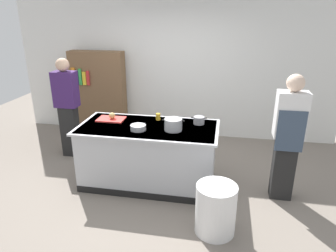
{
  "coord_description": "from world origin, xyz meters",
  "views": [
    {
      "loc": [
        1.03,
        -3.94,
        2.43
      ],
      "look_at": [
        0.25,
        0.2,
        0.85
      ],
      "focal_mm": 32.89,
      "sensor_mm": 36.0,
      "label": 1
    }
  ],
  "objects_px": {
    "stock_pot": "(173,125)",
    "trash_bin": "(216,209)",
    "mixing_bowl": "(138,127)",
    "person_chef": "(288,136)",
    "juice_cup": "(158,117)",
    "sauce_pan": "(199,120)",
    "onion": "(112,116)",
    "person_guest": "(67,106)",
    "bookshelf": "(99,93)"
  },
  "relations": [
    {
      "from": "sauce_pan",
      "to": "trash_bin",
      "type": "xyz_separation_m",
      "value": [
        0.32,
        -1.17,
        -0.65
      ]
    },
    {
      "from": "stock_pot",
      "to": "person_guest",
      "type": "bearing_deg",
      "value": 158.85
    },
    {
      "from": "sauce_pan",
      "to": "trash_bin",
      "type": "bearing_deg",
      "value": -74.65
    },
    {
      "from": "stock_pot",
      "to": "juice_cup",
      "type": "distance_m",
      "value": 0.48
    },
    {
      "from": "sauce_pan",
      "to": "person_chef",
      "type": "bearing_deg",
      "value": -13.16
    },
    {
      "from": "onion",
      "to": "stock_pot",
      "type": "bearing_deg",
      "value": -14.51
    },
    {
      "from": "bookshelf",
      "to": "juice_cup",
      "type": "bearing_deg",
      "value": -43.66
    },
    {
      "from": "onion",
      "to": "trash_bin",
      "type": "xyz_separation_m",
      "value": [
        1.61,
        -1.11,
        -0.66
      ]
    },
    {
      "from": "mixing_bowl",
      "to": "juice_cup",
      "type": "xyz_separation_m",
      "value": [
        0.18,
        0.46,
        0.01
      ]
    },
    {
      "from": "person_guest",
      "to": "bookshelf",
      "type": "xyz_separation_m",
      "value": [
        0.1,
        1.12,
        -0.06
      ]
    },
    {
      "from": "sauce_pan",
      "to": "person_guest",
      "type": "bearing_deg",
      "value": 168.97
    },
    {
      "from": "onion",
      "to": "stock_pot",
      "type": "xyz_separation_m",
      "value": [
        0.97,
        -0.25,
        0.02
      ]
    },
    {
      "from": "stock_pot",
      "to": "sauce_pan",
      "type": "relative_size",
      "value": 1.37
    },
    {
      "from": "sauce_pan",
      "to": "mixing_bowl",
      "type": "bearing_deg",
      "value": -153.43
    },
    {
      "from": "onion",
      "to": "mixing_bowl",
      "type": "relative_size",
      "value": 0.44
    },
    {
      "from": "sauce_pan",
      "to": "mixing_bowl",
      "type": "height_order",
      "value": "sauce_pan"
    },
    {
      "from": "juice_cup",
      "to": "person_chef",
      "type": "relative_size",
      "value": 0.06
    },
    {
      "from": "trash_bin",
      "to": "bookshelf",
      "type": "xyz_separation_m",
      "value": [
        -2.51,
        2.73,
        0.55
      ]
    },
    {
      "from": "trash_bin",
      "to": "person_chef",
      "type": "relative_size",
      "value": 0.35
    },
    {
      "from": "sauce_pan",
      "to": "juice_cup",
      "type": "height_order",
      "value": "sauce_pan"
    },
    {
      "from": "onion",
      "to": "mixing_bowl",
      "type": "height_order",
      "value": "onion"
    },
    {
      "from": "sauce_pan",
      "to": "person_guest",
      "type": "relative_size",
      "value": 0.13
    },
    {
      "from": "onion",
      "to": "trash_bin",
      "type": "distance_m",
      "value": 2.07
    },
    {
      "from": "mixing_bowl",
      "to": "person_chef",
      "type": "relative_size",
      "value": 0.12
    },
    {
      "from": "stock_pot",
      "to": "bookshelf",
      "type": "height_order",
      "value": "bookshelf"
    },
    {
      "from": "mixing_bowl",
      "to": "person_chef",
      "type": "distance_m",
      "value": 1.98
    },
    {
      "from": "person_chef",
      "to": "person_guest",
      "type": "relative_size",
      "value": 1.0
    },
    {
      "from": "stock_pot",
      "to": "sauce_pan",
      "type": "distance_m",
      "value": 0.45
    },
    {
      "from": "sauce_pan",
      "to": "bookshelf",
      "type": "xyz_separation_m",
      "value": [
        -2.19,
        1.56,
        -0.1
      ]
    },
    {
      "from": "bookshelf",
      "to": "person_guest",
      "type": "bearing_deg",
      "value": -95.07
    },
    {
      "from": "stock_pot",
      "to": "onion",
      "type": "bearing_deg",
      "value": 165.49
    },
    {
      "from": "juice_cup",
      "to": "bookshelf",
      "type": "xyz_separation_m",
      "value": [
        -1.57,
        1.5,
        -0.1
      ]
    },
    {
      "from": "stock_pot",
      "to": "mixing_bowl",
      "type": "distance_m",
      "value": 0.48
    },
    {
      "from": "juice_cup",
      "to": "mixing_bowl",
      "type": "bearing_deg",
      "value": -111.56
    },
    {
      "from": "sauce_pan",
      "to": "mixing_bowl",
      "type": "relative_size",
      "value": 1.06
    },
    {
      "from": "stock_pot",
      "to": "juice_cup",
      "type": "bearing_deg",
      "value": 128.0
    },
    {
      "from": "person_chef",
      "to": "bookshelf",
      "type": "bearing_deg",
      "value": 51.79
    },
    {
      "from": "mixing_bowl",
      "to": "bookshelf",
      "type": "relative_size",
      "value": 0.13
    },
    {
      "from": "stock_pot",
      "to": "trash_bin",
      "type": "distance_m",
      "value": 1.27
    },
    {
      "from": "onion",
      "to": "sauce_pan",
      "type": "distance_m",
      "value": 1.29
    },
    {
      "from": "stock_pot",
      "to": "trash_bin",
      "type": "height_order",
      "value": "stock_pot"
    },
    {
      "from": "mixing_bowl",
      "to": "trash_bin",
      "type": "bearing_deg",
      "value": -34.69
    },
    {
      "from": "juice_cup",
      "to": "person_guest",
      "type": "distance_m",
      "value": 1.72
    },
    {
      "from": "bookshelf",
      "to": "stock_pot",
      "type": "bearing_deg",
      "value": -45.15
    },
    {
      "from": "juice_cup",
      "to": "person_guest",
      "type": "height_order",
      "value": "person_guest"
    },
    {
      "from": "person_guest",
      "to": "person_chef",
      "type": "bearing_deg",
      "value": 82.58
    },
    {
      "from": "person_guest",
      "to": "juice_cup",
      "type": "bearing_deg",
      "value": 81.34
    },
    {
      "from": "onion",
      "to": "trash_bin",
      "type": "height_order",
      "value": "onion"
    },
    {
      "from": "sauce_pan",
      "to": "mixing_bowl",
      "type": "xyz_separation_m",
      "value": [
        -0.8,
        -0.4,
        -0.02
      ]
    },
    {
      "from": "mixing_bowl",
      "to": "person_chef",
      "type": "height_order",
      "value": "person_chef"
    }
  ]
}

